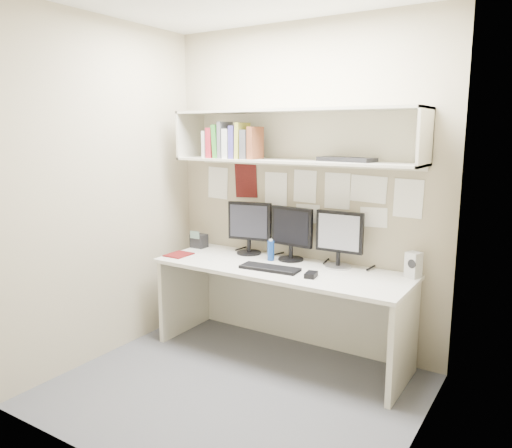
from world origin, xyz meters
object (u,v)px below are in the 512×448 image
Objects in this scene: monitor_right at (339,237)px; desk_phone at (199,241)px; maroon_notebook at (179,255)px; monitor_center at (292,231)px; keyboard at (270,268)px; speaker at (413,265)px; desk at (281,311)px; monitor_left at (250,226)px.

monitor_right is 2.74× the size of desk_phone.
maroon_notebook is 0.33m from desk_phone.
monitor_center is 0.95× the size of keyboard.
monitor_center reaches higher than keyboard.
speaker is (0.97, 0.37, 0.08)m from keyboard.
maroon_notebook is 1.34× the size of desk_phone.
speaker is at bearing 6.49° from monitor_center.
monitor_center is at bearing 178.30° from monitor_right.
speaker is (0.56, 0.02, -0.15)m from monitor_right.
desk is 0.74m from monitor_right.
monitor_center and monitor_right have the same top height.
maroon_notebook is (-1.28, -0.37, -0.23)m from monitor_right.
monitor_right is at bearing 1.11° from desk_phone.
monitor_right is at bearing 5.12° from monitor_center.
monitor_right reaches higher than desk.
desk is at bearing 9.66° from maroon_notebook.
monitor_center is 0.41m from keyboard.
desk_phone is at bearing 157.75° from keyboard.
speaker reaches higher than desk_phone.
monitor_left reaches higher than monitor_right.
monitor_right is 0.95× the size of keyboard.
speaker is (0.94, 0.24, 0.46)m from desk.
monitor_right is 0.58m from keyboard.
monitor_right is at bearing 16.25° from maroon_notebook.
desk_phone reaches higher than keyboard.
maroon_notebook is at bearing -153.09° from monitor_left.
maroon_notebook is at bearing -84.22° from desk_phone.
keyboard is (0.00, -0.35, -0.23)m from monitor_center.
maroon_notebook is (-0.90, -0.15, 0.37)m from desk.
monitor_center is at bearing -158.29° from speaker.
maroon_notebook is (-1.84, -0.39, -0.09)m from speaker.
monitor_left is 0.64m from maroon_notebook.
maroon_notebook is at bearing 177.32° from keyboard.
speaker is at bearing 1.14° from desk_phone.
monitor_center reaches higher than desk_phone.
monitor_left is 2.39× the size of speaker.
monitor_left reaches higher than desk.
desk is at bearing -38.41° from monitor_left.
monitor_center reaches higher than desk.
speaker is (0.97, 0.02, -0.15)m from monitor_center.
monitor_left is at bearing -158.69° from speaker.
maroon_notebook is (-0.87, -0.37, -0.23)m from monitor_center.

